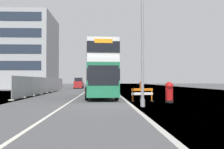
{
  "coord_description": "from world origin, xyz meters",
  "views": [
    {
      "loc": [
        -0.08,
        -17.18,
        1.65
      ],
      "look_at": [
        0.76,
        5.67,
        2.2
      ],
      "focal_mm": 41.86,
      "sensor_mm": 36.0,
      "label": 1
    }
  ],
  "objects": [
    {
      "name": "car_oncoming_near",
      "position": [
        -1.27,
        23.06,
        1.0
      ],
      "size": [
        1.99,
        4.47,
        2.11
      ],
      "color": "silver",
      "rests_on": "ground"
    },
    {
      "name": "red_pillar_postbox",
      "position": [
        4.94,
        2.25,
        0.86
      ],
      "size": [
        0.62,
        0.62,
        1.57
      ],
      "color": "black",
      "rests_on": "ground"
    },
    {
      "name": "lamppost_foreground",
      "position": [
        2.47,
        -0.72,
        3.69
      ],
      "size": [
        0.29,
        0.7,
        7.84
      ],
      "color": "gray",
      "rests_on": "ground"
    },
    {
      "name": "roadworks_barrier",
      "position": [
        3.06,
        3.25,
        0.66
      ],
      "size": [
        1.77,
        0.74,
        1.06
      ],
      "color": "orange",
      "rests_on": "ground"
    },
    {
      "name": "car_receding_mid",
      "position": [
        -1.03,
        32.45,
        1.09
      ],
      "size": [
        1.94,
        4.32,
        2.34
      ],
      "color": "navy",
      "rests_on": "ground"
    },
    {
      "name": "double_decker_bus",
      "position": [
        -0.36,
        8.49,
        2.69
      ],
      "size": [
        3.32,
        11.69,
        5.06
      ],
      "color": "#1E6B47",
      "rests_on": "ground"
    },
    {
      "name": "car_receding_far",
      "position": [
        -5.15,
        39.08,
        1.08
      ],
      "size": [
        1.93,
        4.58,
        2.3
      ],
      "color": "maroon",
      "rests_on": "ground"
    },
    {
      "name": "construction_site_fence",
      "position": [
        -7.6,
        18.3,
        1.03
      ],
      "size": [
        0.44,
        27.4,
        2.13
      ],
      "color": "#A8AAAD",
      "rests_on": "ground"
    },
    {
      "name": "ground",
      "position": [
        0.53,
        0.1,
        -0.05
      ],
      "size": [
        140.0,
        280.0,
        0.1
      ],
      "color": "#4C4C4F"
    },
    {
      "name": "bare_tree_far_verge_near",
      "position": [
        -15.7,
        43.56,
        2.07
      ],
      "size": [
        3.22,
        2.41,
        4.1
      ],
      "color": "#4C3D2D",
      "rests_on": "ground"
    },
    {
      "name": "pedestrian_at_kerb",
      "position": [
        3.07,
        3.67,
        0.88
      ],
      "size": [
        0.34,
        0.34,
        1.74
      ],
      "color": "#2D3342",
      "rests_on": "ground"
    }
  ]
}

